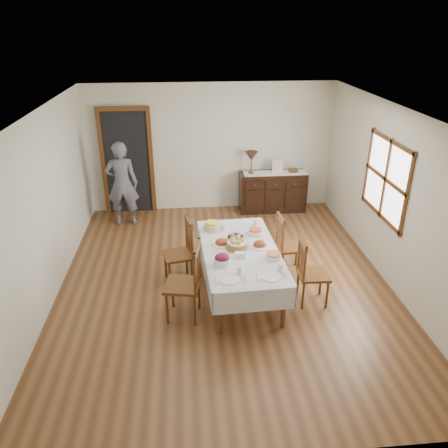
{
  "coord_description": "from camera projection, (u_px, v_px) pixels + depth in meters",
  "views": [
    {
      "loc": [
        -0.53,
        -5.7,
        3.7
      ],
      "look_at": [
        0.0,
        0.1,
        0.95
      ],
      "focal_mm": 35.0,
      "sensor_mm": 36.0,
      "label": 1
    }
  ],
  "objects": [
    {
      "name": "picture_frame",
      "position": [
        278.0,
        167.0,
        8.86
      ],
      "size": [
        0.22,
        0.08,
        0.28
      ],
      "color": "beige",
      "rests_on": "sideboard"
    },
    {
      "name": "glass_far_b",
      "position": [
        256.0,
        223.0,
        6.89
      ],
      "size": [
        0.07,
        0.07,
        0.11
      ],
      "color": "white",
      "rests_on": "dining_table"
    },
    {
      "name": "ham_platter_b",
      "position": [
        260.0,
        245.0,
        6.28
      ],
      "size": [
        0.29,
        0.29,
        0.11
      ],
      "color": "white",
      "rests_on": "dining_table"
    },
    {
      "name": "dining_table",
      "position": [
        240.0,
        255.0,
        6.25
      ],
      "size": [
        1.16,
        2.14,
        0.72
      ],
      "rotation": [
        0.0,
        0.0,
        0.05
      ],
      "color": "silver",
      "rests_on": "ground"
    },
    {
      "name": "carrot_bowl",
      "position": [
        255.0,
        232.0,
        6.63
      ],
      "size": [
        0.22,
        0.22,
        0.09
      ],
      "color": "white",
      "rests_on": "dining_table"
    },
    {
      "name": "chair_right_near",
      "position": [
        310.0,
        271.0,
        6.09
      ],
      "size": [
        0.43,
        0.43,
        1.0
      ],
      "rotation": [
        0.0,
        0.0,
        1.54
      ],
      "color": "#563014",
      "rests_on": "ground"
    },
    {
      "name": "pineapple_bowl",
      "position": [
        212.0,
        226.0,
        6.76
      ],
      "size": [
        0.26,
        0.26,
        0.14
      ],
      "color": "#C5B77F",
      "rests_on": "dining_table"
    },
    {
      "name": "setting_right",
      "position": [
        273.0,
        273.0,
        5.59
      ],
      "size": [
        0.42,
        0.31,
        0.1
      ],
      "color": "white",
      "rests_on": "dining_table"
    },
    {
      "name": "ground",
      "position": [
        225.0,
        282.0,
        6.76
      ],
      "size": [
        6.0,
        6.0,
        0.0
      ],
      "primitive_type": "plane",
      "color": "brown"
    },
    {
      "name": "setting_left",
      "position": [
        232.0,
        276.0,
        5.53
      ],
      "size": [
        0.42,
        0.31,
        0.1
      ],
      "color": "white",
      "rests_on": "dining_table"
    },
    {
      "name": "chair_left_far",
      "position": [
        181.0,
        251.0,
        6.6
      ],
      "size": [
        0.5,
        0.5,
        1.01
      ],
      "rotation": [
        0.0,
        0.0,
        -1.35
      ],
      "color": "#563014",
      "rests_on": "ground"
    },
    {
      "name": "person",
      "position": [
        122.0,
        181.0,
        8.33
      ],
      "size": [
        0.56,
        0.36,
        1.77
      ],
      "primitive_type": "imported",
      "rotation": [
        0.0,
        0.0,
        3.16
      ],
      "color": "#575964",
      "rests_on": "ground"
    },
    {
      "name": "chair_right_far",
      "position": [
        287.0,
        244.0,
        6.84
      ],
      "size": [
        0.43,
        0.43,
        0.98
      ],
      "rotation": [
        0.0,
        0.0,
        1.63
      ],
      "color": "#563014",
      "rests_on": "ground"
    },
    {
      "name": "table_lamp",
      "position": [
        251.0,
        157.0,
        8.77
      ],
      "size": [
        0.26,
        0.26,
        0.46
      ],
      "color": "brown",
      "rests_on": "sideboard"
    },
    {
      "name": "ham_platter_a",
      "position": [
        222.0,
        243.0,
        6.34
      ],
      "size": [
        0.27,
        0.27,
        0.11
      ],
      "color": "white",
      "rests_on": "dining_table"
    },
    {
      "name": "chair_left_near",
      "position": [
        187.0,
        281.0,
        5.76
      ],
      "size": [
        0.54,
        0.54,
        1.1
      ],
      "rotation": [
        0.0,
        0.0,
        -1.76
      ],
      "color": "#563014",
      "rests_on": "ground"
    },
    {
      "name": "runner",
      "position": [
        275.0,
        173.0,
        8.94
      ],
      "size": [
        1.3,
        0.35,
        0.01
      ],
      "color": "white",
      "rests_on": "sideboard"
    },
    {
      "name": "butter_dish",
      "position": [
        240.0,
        255.0,
        6.0
      ],
      "size": [
        0.14,
        0.1,
        0.07
      ],
      "color": "white",
      "rests_on": "dining_table"
    },
    {
      "name": "deco_bowl",
      "position": [
        293.0,
        171.0,
        9.0
      ],
      "size": [
        0.2,
        0.2,
        0.06
      ],
      "color": "#563014",
      "rests_on": "sideboard"
    },
    {
      "name": "glass_far_a",
      "position": [
        224.0,
        227.0,
        6.77
      ],
      "size": [
        0.07,
        0.07,
        0.1
      ],
      "color": "white",
      "rests_on": "dining_table"
    },
    {
      "name": "beet_bowl",
      "position": [
        222.0,
        260.0,
        5.81
      ],
      "size": [
        0.22,
        0.22,
        0.16
      ],
      "color": "white",
      "rests_on": "dining_table"
    },
    {
      "name": "sideboard",
      "position": [
        272.0,
        192.0,
        9.13
      ],
      "size": [
        1.38,
        0.5,
        0.83
      ],
      "color": "black",
      "rests_on": "ground"
    },
    {
      "name": "room_shell",
      "position": [
        212.0,
        173.0,
        6.42
      ],
      "size": [
        5.02,
        6.02,
        2.65
      ],
      "color": "white",
      "rests_on": "ground"
    },
    {
      "name": "casserole_dish",
      "position": [
        273.0,
        256.0,
        5.97
      ],
      "size": [
        0.22,
        0.22,
        0.08
      ],
      "color": "white",
      "rests_on": "dining_table"
    },
    {
      "name": "bread_basket",
      "position": [
        237.0,
        244.0,
        6.21
      ],
      "size": [
        0.3,
        0.3,
        0.17
      ],
      "color": "brown",
      "rests_on": "dining_table"
    },
    {
      "name": "egg_basket",
      "position": [
        236.0,
        237.0,
        6.48
      ],
      "size": [
        0.24,
        0.24,
        0.11
      ],
      "color": "black",
      "rests_on": "dining_table"
    }
  ]
}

